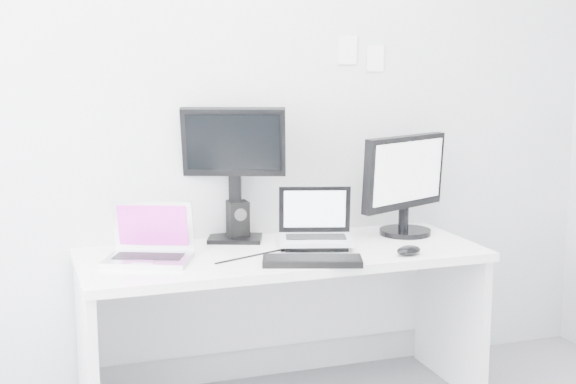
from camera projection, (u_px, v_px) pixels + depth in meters
The scene contains 11 objects.
back_wall at pixel (259, 107), 3.83m from camera, with size 3.60×3.60×0.00m, color silver.
desk at pixel (282, 329), 3.67m from camera, with size 1.80×0.70×0.73m, color white.
macbook at pixel (147, 232), 3.39m from camera, with size 0.35×0.26×0.26m, color #B4B4B9.
speaker at pixel (238, 221), 3.81m from camera, with size 0.09×0.09×0.19m, color black.
dell_laptop at pixel (316, 218), 3.64m from camera, with size 0.33×0.26×0.28m, color #B7BABF.
rear_monitor at pixel (234, 173), 3.75m from camera, with size 0.48×0.17×0.65m, color black.
samsung_monitor at pixel (406, 184), 3.90m from camera, with size 0.55×0.25×0.50m, color black.
keyboard at pixel (312, 261), 3.38m from camera, with size 0.42×0.15×0.03m, color black.
mouse at pixel (409, 250), 3.54m from camera, with size 0.12×0.08×0.04m, color black.
wall_note_0 at pixel (347, 50), 3.92m from camera, with size 0.10×0.00×0.14m, color white.
wall_note_1 at pixel (375, 58), 3.98m from camera, with size 0.09×0.00×0.13m, color white.
Camera 1 is at (-1.11, -2.08, 1.60)m, focal length 50.31 mm.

